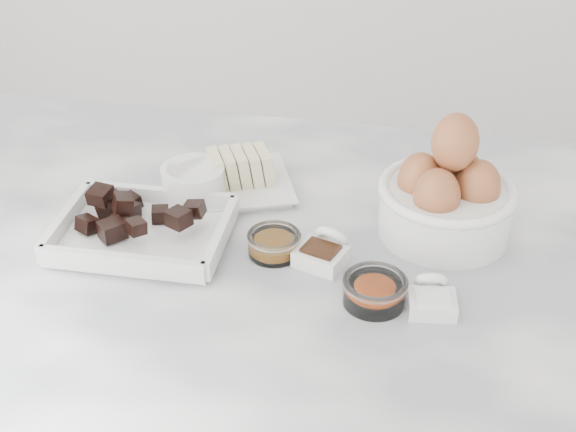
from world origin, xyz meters
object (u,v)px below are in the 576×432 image
object	(u,v)px
butter_plate	(237,175)
vanilla_spoon	(323,251)
sugar_ramekin	(194,183)
honey_bowl	(274,243)
zest_bowl	(375,290)
egg_bowl	(447,196)
chocolate_dish	(142,226)
salt_spoon	(432,298)

from	to	relation	value
butter_plate	vanilla_spoon	world-z (taller)	butter_plate
sugar_ramekin	honey_bowl	bearing A→B (deg)	-36.92
zest_bowl	vanilla_spoon	size ratio (longest dim) A/B	0.93
butter_plate	egg_bowl	world-z (taller)	egg_bowl
chocolate_dish	honey_bowl	xyz separation A→B (m)	(0.18, 0.01, -0.01)
sugar_ramekin	honey_bowl	size ratio (longest dim) A/B	1.27
chocolate_dish	egg_bowl	world-z (taller)	egg_bowl
chocolate_dish	salt_spoon	size ratio (longest dim) A/B	3.15
honey_bowl	vanilla_spoon	xyz separation A→B (m)	(0.07, -0.00, -0.00)
chocolate_dish	sugar_ramekin	size ratio (longest dim) A/B	2.55
zest_bowl	butter_plate	bearing A→B (deg)	135.44
chocolate_dish	egg_bowl	distance (m)	0.41
chocolate_dish	vanilla_spoon	world-z (taller)	chocolate_dish
honey_bowl	vanilla_spoon	world-z (taller)	vanilla_spoon
butter_plate	zest_bowl	xyz separation A→B (m)	(0.23, -0.23, -0.00)
honey_bowl	sugar_ramekin	bearing A→B (deg)	143.08
sugar_ramekin	vanilla_spoon	size ratio (longest dim) A/B	1.05
zest_bowl	vanilla_spoon	bearing A→B (deg)	136.01
butter_plate	sugar_ramekin	xyz separation A→B (m)	(-0.05, -0.04, 0.01)
butter_plate	salt_spoon	distance (m)	0.37
butter_plate	salt_spoon	size ratio (longest dim) A/B	2.65
chocolate_dish	butter_plate	world-z (taller)	butter_plate
egg_bowl	salt_spoon	size ratio (longest dim) A/B	2.50
chocolate_dish	salt_spoon	bearing A→B (deg)	-9.46
vanilla_spoon	zest_bowl	bearing A→B (deg)	-43.99
chocolate_dish	butter_plate	xyz separation A→B (m)	(0.09, 0.16, -0.00)
egg_bowl	salt_spoon	xyz separation A→B (m)	(-0.01, -0.17, -0.04)
chocolate_dish	zest_bowl	world-z (taller)	chocolate_dish
butter_plate	egg_bowl	size ratio (longest dim) A/B	1.06
salt_spoon	honey_bowl	bearing A→B (deg)	161.26
butter_plate	salt_spoon	world-z (taller)	butter_plate
sugar_ramekin	salt_spoon	size ratio (longest dim) A/B	1.23
sugar_ramekin	salt_spoon	xyz separation A→B (m)	(0.35, -0.18, -0.02)
egg_bowl	honey_bowl	xyz separation A→B (m)	(-0.22, -0.10, -0.04)
egg_bowl	chocolate_dish	bearing A→B (deg)	-165.60
vanilla_spoon	egg_bowl	bearing A→B (deg)	33.47
chocolate_dish	sugar_ramekin	world-z (taller)	chocolate_dish
egg_bowl	honey_bowl	distance (m)	0.24
sugar_ramekin	egg_bowl	xyz separation A→B (m)	(0.36, -0.01, 0.03)
zest_bowl	chocolate_dish	bearing A→B (deg)	167.81
egg_bowl	zest_bowl	size ratio (longest dim) A/B	2.31
zest_bowl	egg_bowl	bearing A→B (deg)	66.10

